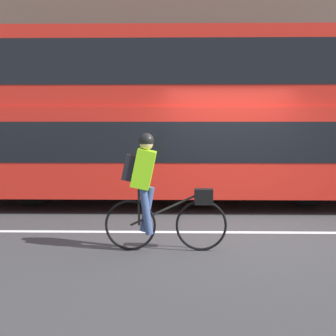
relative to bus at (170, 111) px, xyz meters
name	(u,v)px	position (x,y,z in m)	size (l,w,h in m)	color
ground_plane	(238,232)	(1.19, -2.60, -2.06)	(80.00, 80.00, 0.00)	#38383A
road_center_line	(238,232)	(1.19, -2.63, -2.06)	(50.00, 0.14, 0.01)	silver
sidewalk_curb	(212,183)	(1.19, 3.18, -1.99)	(60.00, 2.28, 0.13)	gray
building_facade	(211,35)	(1.19, 4.47, 2.44)	(60.00, 0.30, 9.00)	brown
bus	(170,111)	(0.00, 0.00, 0.00)	(9.78, 2.56, 3.69)	black
cyclist_on_bike	(153,188)	(-0.17, -3.74, -1.16)	(1.75, 0.32, 1.68)	black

